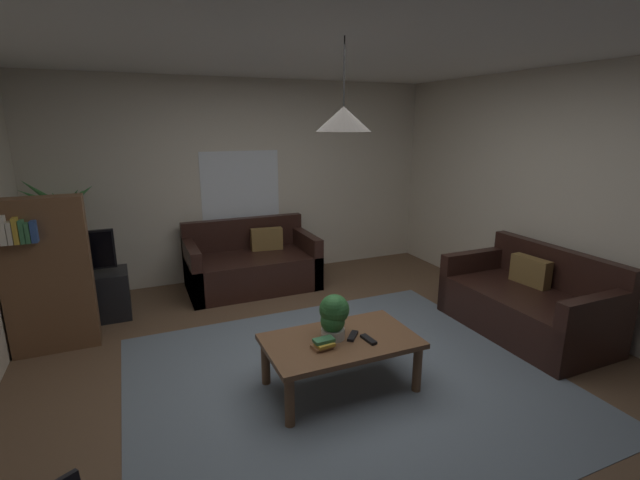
% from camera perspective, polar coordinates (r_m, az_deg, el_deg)
% --- Properties ---
extents(floor, '(5.07, 5.31, 0.02)m').
position_cam_1_polar(floor, '(3.92, 1.82, -16.23)').
color(floor, brown).
rests_on(floor, ground).
extents(rug, '(3.30, 2.92, 0.01)m').
position_cam_1_polar(rug, '(3.76, 3.19, -17.48)').
color(rug, slate).
rests_on(rug, ground).
extents(wall_back, '(5.19, 0.06, 2.55)m').
position_cam_1_polar(wall_back, '(5.94, -9.29, 7.51)').
color(wall_back, beige).
rests_on(wall_back, ground).
extents(wall_right, '(0.06, 5.31, 2.55)m').
position_cam_1_polar(wall_right, '(5.08, 29.23, 4.60)').
color(wall_right, beige).
rests_on(wall_right, ground).
extents(ceiling, '(5.07, 5.31, 0.02)m').
position_cam_1_polar(ceiling, '(3.40, 2.21, 24.07)').
color(ceiling, white).
extents(window_pane, '(1.02, 0.01, 1.10)m').
position_cam_1_polar(window_pane, '(5.91, -10.07, 5.80)').
color(window_pane, white).
extents(couch_under_window, '(1.56, 0.87, 0.82)m').
position_cam_1_polar(couch_under_window, '(5.63, -8.72, -3.32)').
color(couch_under_window, black).
rests_on(couch_under_window, ground).
extents(couch_right_side, '(0.87, 1.54, 0.82)m').
position_cam_1_polar(couch_right_side, '(4.86, 25.00, -7.56)').
color(couch_right_side, black).
rests_on(couch_right_side, ground).
extents(coffee_table, '(1.15, 0.68, 0.41)m').
position_cam_1_polar(coffee_table, '(3.51, 2.65, -13.37)').
color(coffee_table, brown).
rests_on(coffee_table, ground).
extents(book_on_table_0, '(0.15, 0.12, 0.02)m').
position_cam_1_polar(book_on_table_0, '(3.34, 0.24, -13.48)').
color(book_on_table_0, '#99663F').
rests_on(book_on_table_0, coffee_table).
extents(book_on_table_1, '(0.14, 0.11, 0.02)m').
position_cam_1_polar(book_on_table_1, '(3.32, 0.60, -13.17)').
color(book_on_table_1, gold).
rests_on(book_on_table_1, coffee_table).
extents(book_on_table_2, '(0.15, 0.09, 0.03)m').
position_cam_1_polar(book_on_table_2, '(3.32, 0.49, -12.69)').
color(book_on_table_2, '#387247').
rests_on(book_on_table_2, coffee_table).
extents(remote_on_table_0, '(0.14, 0.15, 0.02)m').
position_cam_1_polar(remote_on_table_0, '(3.50, 4.21, -12.14)').
color(remote_on_table_0, black).
rests_on(remote_on_table_0, coffee_table).
extents(remote_on_table_1, '(0.06, 0.16, 0.02)m').
position_cam_1_polar(remote_on_table_1, '(3.46, 6.23, -12.52)').
color(remote_on_table_1, black).
rests_on(remote_on_table_1, coffee_table).
extents(potted_plant_on_table, '(0.23, 0.23, 0.35)m').
position_cam_1_polar(potted_plant_on_table, '(3.41, 1.76, -9.42)').
color(potted_plant_on_table, beige).
rests_on(potted_plant_on_table, coffee_table).
extents(tv_stand, '(0.90, 0.44, 0.50)m').
position_cam_1_polar(tv_stand, '(5.27, -28.07, -6.53)').
color(tv_stand, black).
rests_on(tv_stand, ground).
extents(tv, '(0.72, 0.16, 0.46)m').
position_cam_1_polar(tv, '(5.10, -28.74, -1.54)').
color(tv, black).
rests_on(tv, tv_stand).
extents(potted_palm_corner, '(0.76, 0.75, 1.47)m').
position_cam_1_polar(potted_palm_corner, '(5.67, -29.48, -0.76)').
color(potted_palm_corner, beige).
rests_on(potted_palm_corner, ground).
extents(bookshelf_corner, '(0.70, 0.31, 1.40)m').
position_cam_1_polar(bookshelf_corner, '(4.60, -31.54, -3.77)').
color(bookshelf_corner, brown).
rests_on(bookshelf_corner, ground).
extents(pendant_lamp, '(0.38, 0.38, 0.60)m').
position_cam_1_polar(pendant_lamp, '(3.09, 3.03, 15.21)').
color(pendant_lamp, black).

